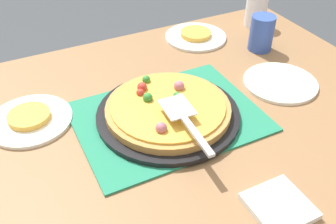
{
  "coord_description": "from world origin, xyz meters",
  "views": [
    {
      "loc": [
        0.35,
        0.71,
        1.39
      ],
      "look_at": [
        0.0,
        0.0,
        0.77
      ],
      "focal_mm": 40.78,
      "sensor_mm": 36.0,
      "label": 1
    }
  ],
  "objects_px": {
    "cup_far": "(262,33)",
    "napkin_stack": "(279,206)",
    "plate_near_left": "(30,120)",
    "plate_far_right": "(196,37)",
    "plate_side": "(280,83)",
    "pizza_server": "(184,119)",
    "cup_near": "(256,10)",
    "pizza_pan": "(168,114)",
    "served_slice_right": "(196,34)",
    "served_slice_left": "(29,116)",
    "pizza": "(168,108)"
  },
  "relations": [
    {
      "from": "plate_far_right",
      "to": "napkin_stack",
      "type": "height_order",
      "value": "napkin_stack"
    },
    {
      "from": "pizza_pan",
      "to": "plate_far_right",
      "type": "xyz_separation_m",
      "value": [
        -0.29,
        -0.37,
        -0.01
      ]
    },
    {
      "from": "served_slice_right",
      "to": "cup_near",
      "type": "height_order",
      "value": "cup_near"
    },
    {
      "from": "plate_near_left",
      "to": "cup_far",
      "type": "height_order",
      "value": "cup_far"
    },
    {
      "from": "cup_far",
      "to": "napkin_stack",
      "type": "bearing_deg",
      "value": 56.12
    },
    {
      "from": "pizza_pan",
      "to": "plate_side",
      "type": "xyz_separation_m",
      "value": [
        -0.37,
        0.01,
        -0.01
      ]
    },
    {
      "from": "served_slice_left",
      "to": "served_slice_right",
      "type": "relative_size",
      "value": 1.0
    },
    {
      "from": "plate_far_right",
      "to": "plate_side",
      "type": "bearing_deg",
      "value": 102.05
    },
    {
      "from": "plate_side",
      "to": "napkin_stack",
      "type": "relative_size",
      "value": 1.83
    },
    {
      "from": "pizza",
      "to": "cup_near",
      "type": "bearing_deg",
      "value": -146.88
    },
    {
      "from": "pizza_pan",
      "to": "plate_side",
      "type": "relative_size",
      "value": 1.73
    },
    {
      "from": "plate_near_left",
      "to": "pizza_server",
      "type": "height_order",
      "value": "pizza_server"
    },
    {
      "from": "pizza",
      "to": "napkin_stack",
      "type": "bearing_deg",
      "value": 100.9
    },
    {
      "from": "plate_side",
      "to": "cup_far",
      "type": "relative_size",
      "value": 1.83
    },
    {
      "from": "pizza",
      "to": "pizza_pan",
      "type": "bearing_deg",
      "value": 97.32
    },
    {
      "from": "plate_side",
      "to": "cup_far",
      "type": "distance_m",
      "value": 0.23
    },
    {
      "from": "plate_near_left",
      "to": "served_slice_left",
      "type": "bearing_deg",
      "value": 0.0
    },
    {
      "from": "pizza_server",
      "to": "plate_side",
      "type": "bearing_deg",
      "value": -166.36
    },
    {
      "from": "plate_near_left",
      "to": "plate_far_right",
      "type": "bearing_deg",
      "value": -160.82
    },
    {
      "from": "served_slice_right",
      "to": "cup_far",
      "type": "xyz_separation_m",
      "value": [
        -0.16,
        0.17,
        0.04
      ]
    },
    {
      "from": "plate_side",
      "to": "napkin_stack",
      "type": "bearing_deg",
      "value": 50.08
    },
    {
      "from": "plate_near_left",
      "to": "napkin_stack",
      "type": "xyz_separation_m",
      "value": [
        -0.4,
        0.52,
        0.0
      ]
    },
    {
      "from": "served_slice_left",
      "to": "pizza_server",
      "type": "distance_m",
      "value": 0.41
    },
    {
      "from": "napkin_stack",
      "to": "plate_far_right",
      "type": "bearing_deg",
      "value": -106.94
    },
    {
      "from": "pizza_pan",
      "to": "pizza_server",
      "type": "bearing_deg",
      "value": 86.92
    },
    {
      "from": "served_slice_left",
      "to": "pizza_server",
      "type": "bearing_deg",
      "value": 143.04
    },
    {
      "from": "served_slice_left",
      "to": "plate_near_left",
      "type": "bearing_deg",
      "value": 0.0
    },
    {
      "from": "plate_side",
      "to": "pizza_pan",
      "type": "bearing_deg",
      "value": -0.86
    },
    {
      "from": "cup_far",
      "to": "pizza_pan",
      "type": "bearing_deg",
      "value": 23.77
    },
    {
      "from": "cup_near",
      "to": "cup_far",
      "type": "bearing_deg",
      "value": 58.57
    },
    {
      "from": "served_slice_left",
      "to": "napkin_stack",
      "type": "bearing_deg",
      "value": 127.99
    },
    {
      "from": "served_slice_right",
      "to": "cup_far",
      "type": "relative_size",
      "value": 0.92
    },
    {
      "from": "plate_side",
      "to": "cup_far",
      "type": "bearing_deg",
      "value": -110.73
    },
    {
      "from": "plate_near_left",
      "to": "pizza_server",
      "type": "distance_m",
      "value": 0.41
    },
    {
      "from": "plate_side",
      "to": "served_slice_right",
      "type": "relative_size",
      "value": 2.0
    },
    {
      "from": "napkin_stack",
      "to": "served_slice_left",
      "type": "bearing_deg",
      "value": -52.01
    },
    {
      "from": "plate_near_left",
      "to": "cup_far",
      "type": "relative_size",
      "value": 1.83
    },
    {
      "from": "plate_near_left",
      "to": "plate_side",
      "type": "xyz_separation_m",
      "value": [
        -0.71,
        0.15,
        0.0
      ]
    },
    {
      "from": "plate_near_left",
      "to": "plate_far_right",
      "type": "distance_m",
      "value": 0.66
    },
    {
      "from": "pizza_server",
      "to": "pizza",
      "type": "bearing_deg",
      "value": -92.93
    },
    {
      "from": "pizza_pan",
      "to": "pizza",
      "type": "bearing_deg",
      "value": -82.68
    },
    {
      "from": "plate_side",
      "to": "served_slice_left",
      "type": "bearing_deg",
      "value": -12.31
    },
    {
      "from": "cup_far",
      "to": "served_slice_left",
      "type": "bearing_deg",
      "value": 3.66
    },
    {
      "from": "napkin_stack",
      "to": "pizza",
      "type": "bearing_deg",
      "value": -79.1
    },
    {
      "from": "plate_near_left",
      "to": "napkin_stack",
      "type": "relative_size",
      "value": 1.83
    },
    {
      "from": "pizza_server",
      "to": "served_slice_right",
      "type": "bearing_deg",
      "value": -122.85
    },
    {
      "from": "pizza_pan",
      "to": "plate_near_left",
      "type": "bearing_deg",
      "value": -24.08
    },
    {
      "from": "pizza_pan",
      "to": "cup_far",
      "type": "bearing_deg",
      "value": -156.23
    },
    {
      "from": "plate_side",
      "to": "served_slice_right",
      "type": "bearing_deg",
      "value": -77.95
    },
    {
      "from": "served_slice_right",
      "to": "pizza",
      "type": "bearing_deg",
      "value": 51.09
    }
  ]
}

